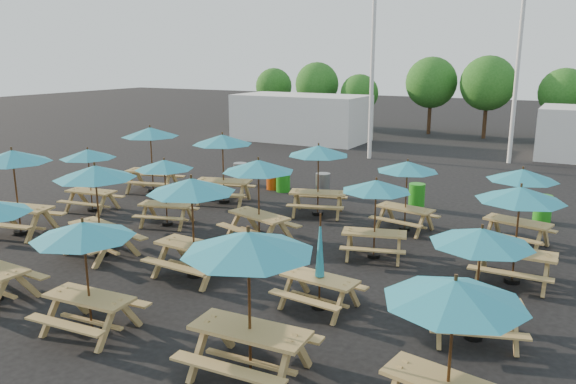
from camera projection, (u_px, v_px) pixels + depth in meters
The scene contains 34 objects.
ground at pixel (263, 240), 15.94m from camera, with size 120.00×120.00×0.00m, color black.
picnic_unit_1 at pixel (13, 162), 15.98m from camera, with size 2.56×2.56×2.53m.
picnic_unit_2 at pixel (88, 158), 18.56m from camera, with size 2.05×2.05×2.13m.
picnic_unit_3 at pixel (150, 136), 21.21m from camera, with size 2.60×2.60×2.51m.
picnic_unit_5 at pixel (95, 178), 14.26m from camera, with size 2.50×2.50×2.43m.
picnic_unit_6 at pixel (164, 169), 16.99m from camera, with size 2.19×2.19×2.07m.
picnic_unit_7 at pixel (223, 144), 19.57m from camera, with size 2.62×2.62×2.47m.
picnic_unit_8 at pixel (84, 237), 10.22m from camera, with size 2.00×2.00×2.20m.
picnic_unit_9 at pixel (192, 192), 12.87m from camera, with size 2.16×2.16×2.41m.
picnic_unit_10 at pixel (258, 171), 15.42m from camera, with size 2.49×2.49×2.36m.
picnic_unit_11 at pixel (318, 155), 18.06m from camera, with size 2.50×2.50×2.33m.
picnic_unit_12 at pixel (248, 252), 8.72m from camera, with size 2.22×2.22×2.48m.
picnic_unit_13 at pixel (320, 270), 11.47m from camera, with size 1.73×1.55×2.05m.
picnic_unit_14 at pixel (376, 191), 14.18m from camera, with size 2.20×2.20×2.08m.
picnic_unit_15 at pixel (407, 171), 16.46m from camera, with size 2.11×2.11×2.13m.
picnic_unit_16 at pixel (454, 301), 7.41m from camera, with size 2.23×2.23×2.26m.
picnic_unit_17 at pixel (481, 243), 9.98m from camera, with size 2.32×2.32×2.16m.
picnic_unit_18 at pixel (520, 200), 12.52m from camera, with size 1.97×1.97×2.30m.
picnic_unit_19 at pixel (522, 180), 15.02m from camera, with size 2.24×2.24×2.19m.
waste_bin_0 at pixel (240, 174), 22.90m from camera, with size 0.54×0.54×0.87m, color gray.
waste_bin_1 at pixel (273, 178), 22.01m from camera, with size 0.54×0.54×0.87m, color #C6460B.
waste_bin_2 at pixel (283, 180), 21.63m from camera, with size 0.54×0.54×0.87m, color #23961B.
waste_bin_3 at pixel (323, 185), 20.89m from camera, with size 0.54×0.54×0.87m, color gray.
waste_bin_4 at pixel (417, 196), 19.18m from camera, with size 0.54×0.54×0.87m, color #23961B.
waste_bin_5 at pixel (543, 209), 17.58m from camera, with size 0.54×0.54×0.87m, color #23961B.
mast_0 at pixel (373, 37), 27.42m from camera, with size 0.20×0.20×12.00m, color silver.
mast_1 at pixel (521, 36), 26.13m from camera, with size 0.20×0.20×12.00m, color silver.
event_tent_0 at pixel (301, 118), 34.70m from camera, with size 8.00×4.00×2.80m, color silver.
tree_0 at pixel (274, 86), 43.36m from camera, with size 2.80×2.80×4.24m.
tree_1 at pixel (317, 84), 40.14m from camera, with size 3.11×3.11×4.72m.
tree_2 at pixel (359, 93), 38.50m from camera, with size 2.59×2.59×3.93m.
tree_3 at pixel (431, 83), 37.08m from camera, with size 3.36×3.36×5.09m.
tree_4 at pixel (488, 83), 34.99m from camera, with size 3.41×3.41×5.17m.
tree_5 at pixel (564, 93), 33.47m from camera, with size 2.94×2.94×4.45m.
Camera 1 is at (7.83, -13.01, 5.09)m, focal length 35.00 mm.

